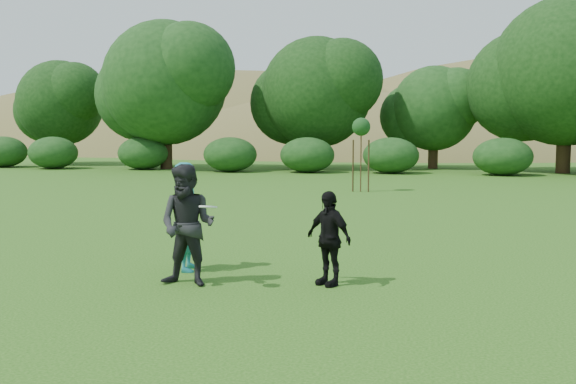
# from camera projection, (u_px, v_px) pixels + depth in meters

# --- Properties ---
(ground) EXTENTS (120.00, 120.00, 0.00)m
(ground) POSITION_uv_depth(u_px,v_px,m) (248.00, 277.00, 10.37)
(ground) COLOR #19470C
(ground) RESTS_ON ground
(player_teal) EXTENTS (0.56, 0.74, 1.83)m
(player_teal) POSITION_uv_depth(u_px,v_px,m) (188.00, 217.00, 10.79)
(player_teal) COLOR #1B747A
(player_teal) RESTS_ON ground
(player_grey) EXTENTS (0.94, 0.76, 1.86)m
(player_grey) POSITION_uv_depth(u_px,v_px,m) (188.00, 225.00, 9.72)
(player_grey) COLOR black
(player_grey) RESTS_ON ground
(player_black) EXTENTS (0.90, 0.77, 1.45)m
(player_black) POSITION_uv_depth(u_px,v_px,m) (328.00, 238.00, 9.77)
(player_black) COLOR black
(player_black) RESTS_ON ground
(frisbee) EXTENTS (0.27, 0.27, 0.07)m
(frisbee) POSITION_uv_depth(u_px,v_px,m) (208.00, 207.00, 9.31)
(frisbee) COLOR white
(frisbee) RESTS_ON ground
(sapling) EXTENTS (0.70, 0.70, 2.85)m
(sapling) POSITION_uv_depth(u_px,v_px,m) (361.00, 129.00, 24.53)
(sapling) COLOR #3E2C18
(sapling) RESTS_ON ground
(hillside) EXTENTS (150.00, 72.00, 52.00)m
(hillside) POSITION_uv_depth(u_px,v_px,m) (400.00, 248.00, 78.15)
(hillside) COLOR olive
(hillside) RESTS_ON ground
(tree_row) EXTENTS (53.92, 10.38, 9.62)m
(tree_row) POSITION_uv_depth(u_px,v_px,m) (439.00, 87.00, 37.07)
(tree_row) COLOR #3A2616
(tree_row) RESTS_ON ground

